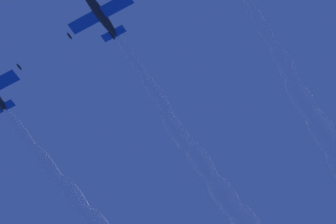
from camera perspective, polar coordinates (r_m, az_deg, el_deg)
The scene contains 3 objects.
airplane_right_wingman at distance 86.57m, azimuth -5.50°, elevation 7.88°, with size 7.59×7.71×3.10m.
smoke_trail_left_wingman at distance 93.25m, azimuth 11.28°, elevation -0.27°, with size 24.02×28.45×3.92m.
smoke_trail_right_wingman at distance 95.50m, azimuth 3.58°, elevation -5.27°, with size 24.48×28.50×3.92m.
Camera 1 is at (-4.22, 24.95, 1.47)m, focal length 78.38 mm.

